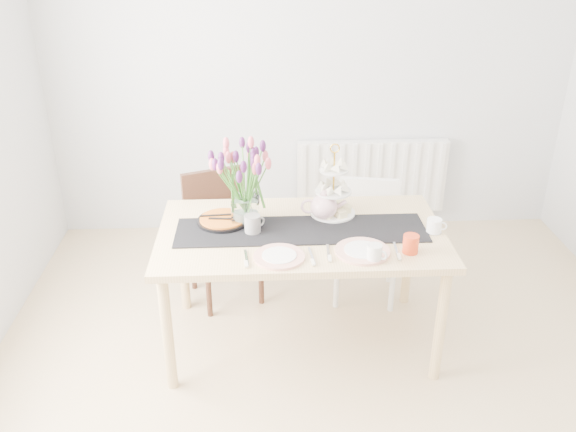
{
  "coord_description": "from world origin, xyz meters",
  "views": [
    {
      "loc": [
        -0.4,
        -2.32,
        2.33
      ],
      "look_at": [
        -0.25,
        0.65,
        0.87
      ],
      "focal_mm": 38.0,
      "sensor_mm": 36.0,
      "label": 1
    }
  ],
  "objects_px": {
    "cream_jug": "(434,226)",
    "mug_orange": "(411,244)",
    "chair_brown": "(220,226)",
    "tart_tin": "(223,221)",
    "mug_white": "(374,253)",
    "dining_table": "(301,243)",
    "mug_grey": "(253,224)",
    "plate_right": "(362,251)",
    "teapot": "(324,207)",
    "chair_white": "(367,230)",
    "plate_left": "(279,257)",
    "tulip_vase": "(244,171)",
    "cake_stand": "(333,197)",
    "radiator": "(371,176)"
  },
  "relations": [
    {
      "from": "dining_table",
      "to": "cake_stand",
      "type": "xyz_separation_m",
      "value": [
        0.2,
        0.2,
        0.19
      ]
    },
    {
      "from": "chair_brown",
      "to": "mug_orange",
      "type": "distance_m",
      "value": 1.39
    },
    {
      "from": "tart_tin",
      "to": "chair_white",
      "type": "bearing_deg",
      "value": 25.48
    },
    {
      "from": "chair_brown",
      "to": "teapot",
      "type": "bearing_deg",
      "value": -55.99
    },
    {
      "from": "chair_white",
      "to": "plate_left",
      "type": "xyz_separation_m",
      "value": [
        -0.62,
        -0.85,
        0.31
      ]
    },
    {
      "from": "tulip_vase",
      "to": "chair_brown",
      "type": "bearing_deg",
      "value": 111.63
    },
    {
      "from": "chair_brown",
      "to": "mug_white",
      "type": "xyz_separation_m",
      "value": [
        0.84,
        -0.93,
        0.3
      ]
    },
    {
      "from": "chair_brown",
      "to": "chair_white",
      "type": "height_order",
      "value": "chair_brown"
    },
    {
      "from": "cake_stand",
      "to": "teapot",
      "type": "relative_size",
      "value": 1.53
    },
    {
      "from": "mug_orange",
      "to": "plate_left",
      "type": "height_order",
      "value": "mug_orange"
    },
    {
      "from": "cake_stand",
      "to": "tart_tin",
      "type": "distance_m",
      "value": 0.65
    },
    {
      "from": "tart_tin",
      "to": "plate_right",
      "type": "distance_m",
      "value": 0.83
    },
    {
      "from": "radiator",
      "to": "cake_stand",
      "type": "distance_m",
      "value": 1.44
    },
    {
      "from": "tulip_vase",
      "to": "plate_left",
      "type": "xyz_separation_m",
      "value": [
        0.18,
        -0.41,
        -0.31
      ]
    },
    {
      "from": "radiator",
      "to": "chair_white",
      "type": "xyz_separation_m",
      "value": [
        -0.19,
        -0.94,
        0.0
      ]
    },
    {
      "from": "cake_stand",
      "to": "plate_left",
      "type": "distance_m",
      "value": 0.6
    },
    {
      "from": "teapot",
      "to": "mug_grey",
      "type": "distance_m",
      "value": 0.44
    },
    {
      "from": "mug_grey",
      "to": "plate_left",
      "type": "height_order",
      "value": "mug_grey"
    },
    {
      "from": "mug_grey",
      "to": "mug_white",
      "type": "height_order",
      "value": "mug_grey"
    },
    {
      "from": "cream_jug",
      "to": "mug_orange",
      "type": "xyz_separation_m",
      "value": [
        -0.18,
        -0.22,
        0.01
      ]
    },
    {
      "from": "tart_tin",
      "to": "mug_grey",
      "type": "xyz_separation_m",
      "value": [
        0.17,
        -0.13,
        0.04
      ]
    },
    {
      "from": "cream_jug",
      "to": "tart_tin",
      "type": "relative_size",
      "value": 0.28
    },
    {
      "from": "mug_grey",
      "to": "cake_stand",
      "type": "bearing_deg",
      "value": -10.09
    },
    {
      "from": "plate_left",
      "to": "cake_stand",
      "type": "bearing_deg",
      "value": 55.89
    },
    {
      "from": "chair_brown",
      "to": "tart_tin",
      "type": "bearing_deg",
      "value": -104.95
    },
    {
      "from": "chair_brown",
      "to": "cake_stand",
      "type": "bearing_deg",
      "value": -50.39
    },
    {
      "from": "chair_brown",
      "to": "cake_stand",
      "type": "xyz_separation_m",
      "value": [
        0.69,
        -0.39,
        0.37
      ]
    },
    {
      "from": "chair_brown",
      "to": "mug_orange",
      "type": "bearing_deg",
      "value": -60.47
    },
    {
      "from": "teapot",
      "to": "mug_orange",
      "type": "height_order",
      "value": "teapot"
    },
    {
      "from": "dining_table",
      "to": "chair_brown",
      "type": "bearing_deg",
      "value": 130.29
    },
    {
      "from": "chair_brown",
      "to": "mug_grey",
      "type": "distance_m",
      "value": 0.71
    },
    {
      "from": "cake_stand",
      "to": "teapot",
      "type": "distance_m",
      "value": 0.09
    },
    {
      "from": "teapot",
      "to": "dining_table",
      "type": "bearing_deg",
      "value": -130.51
    },
    {
      "from": "chair_brown",
      "to": "cream_jug",
      "type": "distance_m",
      "value": 1.42
    },
    {
      "from": "teapot",
      "to": "mug_orange",
      "type": "bearing_deg",
      "value": -41.03
    },
    {
      "from": "dining_table",
      "to": "chair_white",
      "type": "bearing_deg",
      "value": 49.08
    },
    {
      "from": "tart_tin",
      "to": "mug_white",
      "type": "xyz_separation_m",
      "value": [
        0.79,
        -0.47,
        0.03
      ]
    },
    {
      "from": "tart_tin",
      "to": "mug_white",
      "type": "height_order",
      "value": "mug_white"
    },
    {
      "from": "mug_grey",
      "to": "plate_right",
      "type": "relative_size",
      "value": 0.37
    },
    {
      "from": "cream_jug",
      "to": "plate_left",
      "type": "bearing_deg",
      "value": -147.57
    },
    {
      "from": "dining_table",
      "to": "mug_grey",
      "type": "height_order",
      "value": "mug_grey"
    },
    {
      "from": "dining_table",
      "to": "mug_orange",
      "type": "relative_size",
      "value": 16.15
    },
    {
      "from": "teapot",
      "to": "cream_jug",
      "type": "distance_m",
      "value": 0.63
    },
    {
      "from": "tulip_vase",
      "to": "mug_grey",
      "type": "relative_size",
      "value": 5.53
    },
    {
      "from": "mug_grey",
      "to": "mug_orange",
      "type": "xyz_separation_m",
      "value": [
        0.82,
        -0.26,
        -0.0
      ]
    },
    {
      "from": "dining_table",
      "to": "cake_stand",
      "type": "relative_size",
      "value": 4.11
    },
    {
      "from": "tulip_vase",
      "to": "plate_left",
      "type": "distance_m",
      "value": 0.55
    },
    {
      "from": "radiator",
      "to": "teapot",
      "type": "bearing_deg",
      "value": -111.58
    },
    {
      "from": "dining_table",
      "to": "tart_tin",
      "type": "relative_size",
      "value": 5.42
    },
    {
      "from": "cake_stand",
      "to": "teapot",
      "type": "xyz_separation_m",
      "value": [
        -0.06,
        -0.05,
        -0.03
      ]
    }
  ]
}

